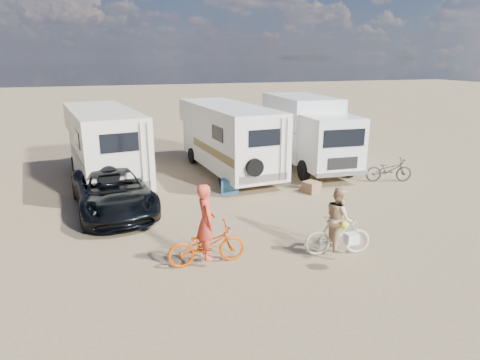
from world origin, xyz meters
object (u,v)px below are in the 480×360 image
object	(u,v)px
cooler	(230,186)
rv_left	(104,146)
bike_parked	(389,170)
bike_man	(207,245)
dark_suv	(113,191)
bike_woman	(338,236)
crate	(311,187)
rider_man	(206,229)
rider_woman	(338,225)
box_truck	(308,133)
rv_main	(228,139)

from	to	relation	value
cooler	rv_left	bearing A→B (deg)	161.52
rv_left	bike_parked	world-z (taller)	rv_left
rv_left	bike_man	size ratio (longest dim) A/B	3.47
bike_man	cooler	size ratio (longest dim) A/B	2.97
dark_suv	cooler	size ratio (longest dim) A/B	7.73
bike_woman	crate	size ratio (longest dim) A/B	3.25
dark_suv	crate	xyz separation A→B (m)	(6.82, -0.33, -0.46)
rider_man	rv_left	bearing A→B (deg)	15.35
bike_woman	bike_parked	world-z (taller)	bike_woman
dark_suv	rider_woman	size ratio (longest dim) A/B	3.08
box_truck	rider_man	distance (m)	9.82
crate	rv_main	bearing A→B (deg)	118.00
bike_woman	rv_main	bearing A→B (deg)	13.57
bike_man	bike_woman	xyz separation A→B (m)	(3.16, -0.55, 0.01)
bike_parked	rider_man	bearing A→B (deg)	134.91
rider_man	bike_woman	bearing A→B (deg)	-98.71
box_truck	rider_woman	bearing A→B (deg)	-109.18
box_truck	rv_left	bearing A→B (deg)	-179.95
bike_woman	crate	xyz separation A→B (m)	(1.77, 4.64, -0.29)
rv_main	dark_suv	size ratio (longest dim) A/B	1.43
dark_suv	bike_man	distance (m)	4.81
rider_woman	bike_parked	size ratio (longest dim) A/B	0.86
rv_main	bike_man	distance (m)	8.40
bike_woman	box_truck	bearing A→B (deg)	-10.52
rv_main	rv_left	bearing A→B (deg)	175.08
rv_main	bike_man	xyz separation A→B (m)	(-2.96, -7.80, -0.93)
dark_suv	bike_man	bearing A→B (deg)	-72.48
bike_man	dark_suv	bearing A→B (deg)	24.39
bike_man	bike_parked	world-z (taller)	bike_man
rv_left	box_truck	xyz separation A→B (m)	(8.45, -0.51, 0.11)
bike_woman	rv_left	bearing A→B (deg)	43.58
dark_suv	bike_parked	bearing A→B (deg)	-5.84
rv_left	bike_man	bearing A→B (deg)	-83.52
dark_suv	bike_man	world-z (taller)	dark_suv
cooler	rv_main	bearing A→B (deg)	89.88
bike_man	rider_woman	distance (m)	3.22
rv_left	crate	size ratio (longest dim) A/B	12.53
box_truck	bike_woman	size ratio (longest dim) A/B	3.74
dark_suv	rider_man	size ratio (longest dim) A/B	2.68
rider_man	bike_parked	bearing A→B (deg)	-61.41
rv_main	rider_woman	bearing A→B (deg)	-92.71
rider_man	crate	size ratio (longest dim) A/B	3.51
rider_man	rider_woman	xyz separation A→B (m)	(3.16, -0.55, -0.12)
bike_man	crate	distance (m)	6.41
rv_left	box_truck	bearing A→B (deg)	-11.12
bike_parked	rider_woman	bearing A→B (deg)	150.46
rv_left	rider_woman	bearing A→B (deg)	-66.25
box_truck	bike_woman	distance (m)	8.64
rv_left	box_truck	world-z (taller)	box_truck
dark_suv	crate	world-z (taller)	dark_suv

